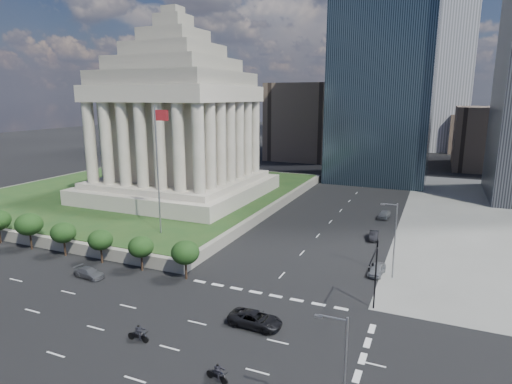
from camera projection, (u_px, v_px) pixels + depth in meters
The scene contains 19 objects.
ground at pixel (372, 176), 128.31m from camera, with size 500.00×500.00×0.00m, color black.
plaza_terrace at pixel (145, 193), 100.63m from camera, with size 66.00×70.00×1.80m, color slate.
plaza_lawn at pixel (145, 189), 100.42m from camera, with size 64.00×68.00×0.10m, color #1B3B18.
war_memorial at pixel (177, 105), 90.14m from camera, with size 34.00×34.00×39.00m, color #A19B87, non-canonical shape.
flagpole at pixel (158, 163), 65.72m from camera, with size 2.52×0.24×20.00m.
tree_row at pixel (46, 234), 64.22m from camera, with size 53.00×4.00×6.00m, color black, non-canonical shape.
midrise_glass at pixel (384, 71), 116.53m from camera, with size 26.00×26.00×60.00m, color black.
building_filler_ne at pixel (487, 138), 140.70m from camera, with size 20.00×30.00×20.00m, color brown.
building_filler_nw at pixel (306, 121), 163.73m from camera, with size 24.00×30.00×28.00m, color brown.
traffic_signal_ne at pixel (374, 270), 44.95m from camera, with size 0.30×5.74×8.00m.
street_lamp_south at pixel (342, 380), 26.88m from camera, with size 2.13×0.22×10.00m.
street_lamp_north at pixel (394, 236), 54.68m from camera, with size 2.13×0.22×10.00m.
pickup_truck at pixel (255, 319), 43.83m from camera, with size 5.64×2.60×1.57m, color black.
suv_grey at pixel (89, 273), 55.81m from camera, with size 4.46×1.81×1.29m, color #4C4E53.
parked_sedan_near at pixel (377, 269), 56.66m from camera, with size 1.70×4.23×1.44m, color gray.
parked_sedan_mid at pixel (374, 236), 70.62m from camera, with size 4.06×1.42×1.34m, color black.
parked_sedan_far at pixel (384, 214), 83.09m from camera, with size 1.83×4.54×1.55m, color slate.
motorcycle_lead at pixel (217, 372), 35.31m from camera, with size 2.26×0.62×1.68m, color black, non-canonical shape.
motorcycle_trail at pixel (138, 333), 41.13m from camera, with size 2.36×0.64×1.76m, color black, non-canonical shape.
Camera 1 is at (17.72, -29.88, 23.06)m, focal length 30.00 mm.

